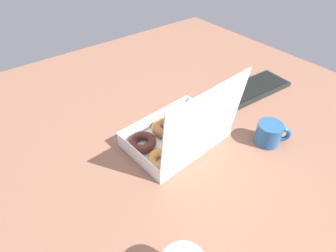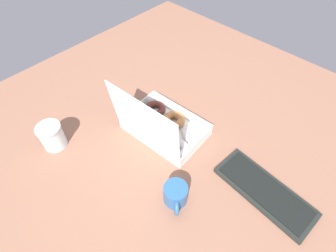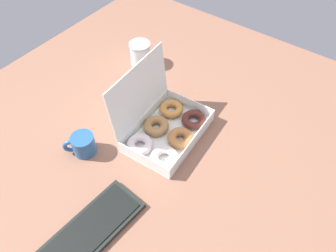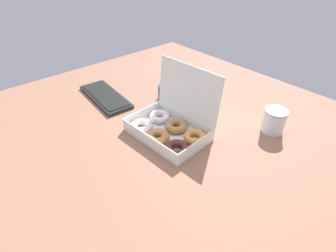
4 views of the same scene
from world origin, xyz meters
The scene contains 5 objects.
ground_plane centered at (0.00, 0.00, -1.00)cm, with size 180.00×180.00×2.00cm, color #8C5E49.
donut_box centered at (3.83, 3.44, 3.60)cm, with size 35.96×28.48×28.59cm.
keyboard centered at (-42.93, -1.39, 1.06)cm, with size 38.01×17.24×2.20cm.
coffee_mug centered at (-20.90, 23.19, 4.16)cm, with size 10.42×10.21×8.10cm.
glass_jar centered at (32.79, 39.49, 5.52)cm, with size 10.02×10.02×10.95cm.
Camera 4 is at (73.30, -58.23, 70.51)cm, focal length 28.00 mm.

